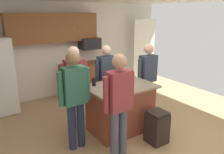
{
  "coord_description": "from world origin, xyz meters",
  "views": [
    {
      "loc": [
        -2.42,
        -3.15,
        2.32
      ],
      "look_at": [
        -0.02,
        0.43,
        1.05
      ],
      "focal_mm": 35.47,
      "sensor_mm": 36.0,
      "label": 1
    }
  ],
  "objects_px": {
    "person_guest_right": "(119,100)",
    "trash_bin": "(157,127)",
    "person_elder_center": "(106,76)",
    "glass_dark_ale": "(115,88)",
    "tumbler_amber": "(94,82)",
    "glass_short_whisky": "(125,86)",
    "kitchen_island": "(120,108)",
    "serving_tray": "(121,83)",
    "person_guest_left": "(75,94)",
    "microwave_over_range": "(90,43)",
    "person_guest_by_door": "(75,82)",
    "glass_stout_tall": "(130,75)",
    "mug_ceramic_white": "(106,91)",
    "person_host_foreground": "(148,75)"
  },
  "relations": [
    {
      "from": "person_guest_right",
      "to": "trash_bin",
      "type": "xyz_separation_m",
      "value": [
        0.82,
        -0.05,
        -0.7
      ]
    },
    {
      "from": "person_elder_center",
      "to": "glass_dark_ale",
      "type": "xyz_separation_m",
      "value": [
        -0.46,
        -1.02,
        0.09
      ]
    },
    {
      "from": "tumbler_amber",
      "to": "trash_bin",
      "type": "height_order",
      "value": "tumbler_amber"
    },
    {
      "from": "person_elder_center",
      "to": "glass_short_whisky",
      "type": "bearing_deg",
      "value": -1.94
    },
    {
      "from": "kitchen_island",
      "to": "person_guest_right",
      "type": "relative_size",
      "value": 0.75
    },
    {
      "from": "person_guest_right",
      "to": "glass_short_whisky",
      "type": "bearing_deg",
      "value": -7.74
    },
    {
      "from": "serving_tray",
      "to": "kitchen_island",
      "type": "bearing_deg",
      "value": -131.82
    },
    {
      "from": "person_guest_left",
      "to": "trash_bin",
      "type": "relative_size",
      "value": 2.84
    },
    {
      "from": "person_guest_right",
      "to": "glass_short_whisky",
      "type": "relative_size",
      "value": 11.51
    },
    {
      "from": "microwave_over_range",
      "to": "trash_bin",
      "type": "bearing_deg",
      "value": -96.06
    },
    {
      "from": "person_guest_by_door",
      "to": "glass_stout_tall",
      "type": "bearing_deg",
      "value": 25.28
    },
    {
      "from": "person_guest_by_door",
      "to": "mug_ceramic_white",
      "type": "height_order",
      "value": "person_guest_by_door"
    },
    {
      "from": "person_guest_by_door",
      "to": "glass_dark_ale",
      "type": "distance_m",
      "value": 0.91
    },
    {
      "from": "person_host_foreground",
      "to": "person_elder_center",
      "type": "height_order",
      "value": "person_host_foreground"
    },
    {
      "from": "kitchen_island",
      "to": "glass_dark_ale",
      "type": "bearing_deg",
      "value": -141.34
    },
    {
      "from": "person_guest_right",
      "to": "kitchen_island",
      "type": "bearing_deg",
      "value": 0.0
    },
    {
      "from": "kitchen_island",
      "to": "person_guest_left",
      "type": "height_order",
      "value": "person_guest_left"
    },
    {
      "from": "serving_tray",
      "to": "glass_stout_tall",
      "type": "bearing_deg",
      "value": 26.74
    },
    {
      "from": "person_host_foreground",
      "to": "glass_dark_ale",
      "type": "height_order",
      "value": "person_host_foreground"
    },
    {
      "from": "microwave_over_range",
      "to": "serving_tray",
      "type": "relative_size",
      "value": 1.27
    },
    {
      "from": "person_guest_left",
      "to": "person_guest_by_door",
      "type": "bearing_deg",
      "value": 61.21
    },
    {
      "from": "person_guest_left",
      "to": "person_guest_by_door",
      "type": "relative_size",
      "value": 1.02
    },
    {
      "from": "person_guest_right",
      "to": "mug_ceramic_white",
      "type": "bearing_deg",
      "value": 30.62
    },
    {
      "from": "person_host_foreground",
      "to": "trash_bin",
      "type": "distance_m",
      "value": 1.36
    },
    {
      "from": "glass_dark_ale",
      "to": "glass_stout_tall",
      "type": "height_order",
      "value": "glass_stout_tall"
    },
    {
      "from": "person_guest_by_door",
      "to": "glass_short_whisky",
      "type": "relative_size",
      "value": 11.32
    },
    {
      "from": "microwave_over_range",
      "to": "tumbler_amber",
      "type": "height_order",
      "value": "microwave_over_range"
    },
    {
      "from": "person_guest_right",
      "to": "person_guest_by_door",
      "type": "bearing_deg",
      "value": 45.18
    },
    {
      "from": "microwave_over_range",
      "to": "person_guest_right",
      "type": "relative_size",
      "value": 0.32
    },
    {
      "from": "serving_tray",
      "to": "trash_bin",
      "type": "bearing_deg",
      "value": -75.52
    },
    {
      "from": "person_guest_left",
      "to": "glass_stout_tall",
      "type": "distance_m",
      "value": 1.5
    },
    {
      "from": "kitchen_island",
      "to": "serving_tray",
      "type": "xyz_separation_m",
      "value": [
        0.08,
        0.08,
        0.49
      ]
    },
    {
      "from": "person_guest_by_door",
      "to": "person_elder_center",
      "type": "bearing_deg",
      "value": 53.61
    },
    {
      "from": "tumbler_amber",
      "to": "glass_stout_tall",
      "type": "bearing_deg",
      "value": -0.05
    },
    {
      "from": "kitchen_island",
      "to": "person_guest_right",
      "type": "xyz_separation_m",
      "value": [
        -0.53,
        -0.69,
        0.52
      ]
    },
    {
      "from": "person_guest_right",
      "to": "glass_stout_tall",
      "type": "height_order",
      "value": "person_guest_right"
    },
    {
      "from": "tumbler_amber",
      "to": "person_elder_center",
      "type": "bearing_deg",
      "value": 40.1
    },
    {
      "from": "kitchen_island",
      "to": "tumbler_amber",
      "type": "distance_m",
      "value": 0.75
    },
    {
      "from": "microwave_over_range",
      "to": "person_guest_right",
      "type": "xyz_separation_m",
      "value": [
        -1.15,
        -3.06,
        -0.45
      ]
    },
    {
      "from": "person_guest_right",
      "to": "microwave_over_range",
      "type": "bearing_deg",
      "value": 17.13
    },
    {
      "from": "person_guest_left",
      "to": "person_host_foreground",
      "type": "bearing_deg",
      "value": 5.69
    },
    {
      "from": "person_guest_right",
      "to": "glass_stout_tall",
      "type": "xyz_separation_m",
      "value": [
        0.99,
        0.97,
        0.03
      ]
    },
    {
      "from": "tumbler_amber",
      "to": "glass_stout_tall",
      "type": "xyz_separation_m",
      "value": [
        0.9,
        -0.0,
        0.0
      ]
    },
    {
      "from": "microwave_over_range",
      "to": "person_guest_by_door",
      "type": "relative_size",
      "value": 0.33
    },
    {
      "from": "microwave_over_range",
      "to": "glass_stout_tall",
      "type": "relative_size",
      "value": 3.51
    },
    {
      "from": "serving_tray",
      "to": "glass_dark_ale",
      "type": "bearing_deg",
      "value": -139.07
    },
    {
      "from": "glass_dark_ale",
      "to": "glass_short_whisky",
      "type": "xyz_separation_m",
      "value": [
        0.19,
        -0.03,
        0.01
      ]
    },
    {
      "from": "mug_ceramic_white",
      "to": "microwave_over_range",
      "type": "bearing_deg",
      "value": 67.21
    },
    {
      "from": "tumbler_amber",
      "to": "mug_ceramic_white",
      "type": "bearing_deg",
      "value": -94.76
    },
    {
      "from": "person_host_foreground",
      "to": "glass_short_whisky",
      "type": "xyz_separation_m",
      "value": [
        -1.04,
        -0.52,
        0.08
      ]
    }
  ]
}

